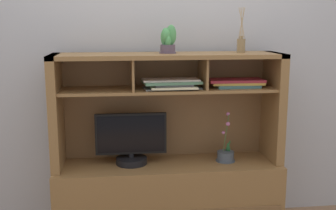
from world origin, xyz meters
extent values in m
cube|color=#B1B2B7|center=(0.00, 0.27, 1.40)|extent=(6.00, 0.02, 2.80)
cube|color=olive|center=(0.00, 0.00, 0.27)|extent=(1.61, 0.49, 0.54)
cube|color=olive|center=(-0.77, 0.00, 0.93)|extent=(0.06, 0.38, 0.78)
cube|color=olive|center=(0.77, 0.00, 0.93)|extent=(0.06, 0.38, 0.78)
cube|color=brown|center=(0.00, 0.18, 0.91)|extent=(1.55, 0.02, 0.75)
cube|color=olive|center=(0.00, 0.00, 1.31)|extent=(1.61, 0.38, 0.03)
cube|color=olive|center=(0.00, 0.00, 1.07)|extent=(1.49, 0.34, 0.02)
cube|color=olive|center=(-0.25, 0.00, 1.19)|extent=(0.02, 0.32, 0.21)
cube|color=olive|center=(0.25, 0.00, 1.19)|extent=(0.02, 0.32, 0.21)
cylinder|color=black|center=(-0.26, 0.00, 0.56)|extent=(0.22, 0.22, 0.04)
cylinder|color=black|center=(-0.26, 0.00, 0.60)|extent=(0.04, 0.04, 0.03)
cube|color=black|center=(-0.26, 0.00, 0.76)|extent=(0.50, 0.03, 0.29)
cube|color=black|center=(-0.26, -0.02, 0.76)|extent=(0.47, 0.00, 0.26)
cylinder|color=#464E57|center=(0.42, -0.03, 0.57)|extent=(0.12, 0.12, 0.07)
cylinder|color=#464E57|center=(0.42, -0.03, 0.54)|extent=(0.14, 0.14, 0.01)
cylinder|color=#4C6B38|center=(0.42, -0.03, 0.75)|extent=(0.03, 0.03, 0.28)
sphere|color=pink|center=(0.40, -0.01, 0.75)|extent=(0.02, 0.02, 0.02)
sphere|color=pink|center=(0.43, -0.04, 0.82)|extent=(0.03, 0.03, 0.03)
sphere|color=pink|center=(0.43, -0.02, 0.89)|extent=(0.03, 0.03, 0.03)
ellipsoid|color=#2C6C36|center=(0.44, -0.04, 0.64)|extent=(0.05, 0.06, 0.08)
ellipsoid|color=#2C6C36|center=(0.44, -0.02, 0.64)|extent=(0.05, 0.06, 0.11)
cube|color=slate|center=(0.03, -0.03, 1.09)|extent=(0.41, 0.21, 0.01)
cube|color=beige|center=(0.03, -0.04, 1.10)|extent=(0.32, 0.24, 0.01)
cube|color=slate|center=(0.03, -0.03, 1.11)|extent=(0.27, 0.18, 0.02)
cube|color=#4E7A5B|center=(0.02, -0.04, 1.13)|extent=(0.41, 0.24, 0.02)
cube|color=beige|center=(0.01, -0.04, 1.14)|extent=(0.39, 0.18, 0.01)
cube|color=#416C6E|center=(0.49, -0.01, 1.09)|extent=(0.31, 0.19, 0.02)
cube|color=gold|center=(0.49, -0.01, 1.11)|extent=(0.37, 0.19, 0.02)
cube|color=maroon|center=(0.48, -0.01, 1.13)|extent=(0.40, 0.19, 0.02)
cylinder|color=olive|center=(0.52, 0.02, 1.37)|extent=(0.06, 0.06, 0.10)
cylinder|color=olive|center=(0.52, 0.02, 1.43)|extent=(0.03, 0.03, 0.02)
cylinder|color=tan|center=(0.53, 0.02, 1.53)|extent=(0.00, 0.03, 0.22)
cylinder|color=tan|center=(0.52, 0.02, 1.53)|extent=(0.03, 0.03, 0.22)
cylinder|color=tan|center=(0.52, 0.02, 1.53)|extent=(0.05, 0.01, 0.21)
cylinder|color=tan|center=(0.52, 0.02, 1.53)|extent=(0.02, 0.04, 0.21)
cylinder|color=tan|center=(0.52, 0.01, 1.53)|extent=(0.02, 0.04, 0.21)
cylinder|color=tan|center=(0.52, 0.01, 1.53)|extent=(0.05, 0.01, 0.21)
cylinder|color=tan|center=(0.52, 0.01, 1.53)|extent=(0.04, 0.03, 0.21)
cylinder|color=#544454|center=(0.00, 0.01, 1.35)|extent=(0.10, 0.10, 0.06)
cylinder|color=#544454|center=(0.00, 0.01, 1.33)|extent=(0.12, 0.12, 0.01)
ellipsoid|color=#499350|center=(0.02, 0.01, 1.45)|extent=(0.07, 0.04, 0.14)
ellipsoid|color=#499350|center=(0.01, 0.04, 1.44)|extent=(0.06, 0.07, 0.08)
ellipsoid|color=#499350|center=(-0.01, 0.03, 1.43)|extent=(0.07, 0.05, 0.13)
ellipsoid|color=#499350|center=(-0.01, 0.01, 1.44)|extent=(0.06, 0.07, 0.10)
ellipsoid|color=#499350|center=(0.00, 0.00, 1.40)|extent=(0.04, 0.07, 0.09)
camera|label=1|loc=(-0.35, -2.86, 1.53)|focal=44.54mm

